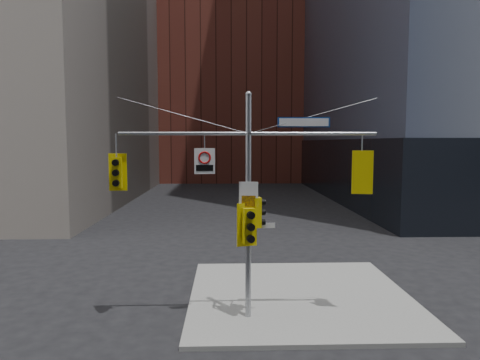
{
  "coord_description": "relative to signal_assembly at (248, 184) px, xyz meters",
  "views": [
    {
      "loc": [
        -0.68,
        -11.29,
        5.73
      ],
      "look_at": [
        -0.26,
        2.0,
        4.55
      ],
      "focal_mm": 32.0,
      "sensor_mm": 36.0,
      "label": 1
    }
  ],
  "objects": [
    {
      "name": "ground",
      "position": [
        0.0,
        -1.99,
        -4.42
      ],
      "size": [
        160.0,
        160.0,
        0.0
      ],
      "primitive_type": "plane",
      "color": "black",
      "rests_on": "ground"
    },
    {
      "name": "sidewalk_corner",
      "position": [
        2.0,
        2.01,
        -4.34
      ],
      "size": [
        8.0,
        8.0,
        0.15
      ],
      "primitive_type": "cube",
      "color": "gray",
      "rests_on": "ground"
    },
    {
      "name": "brick_midrise",
      "position": [
        0.0,
        56.01,
        9.58
      ],
      "size": [
        26.0,
        20.0,
        28.0
      ],
      "primitive_type": "cube",
      "color": "brown",
      "rests_on": "ground"
    },
    {
      "name": "signal_assembly",
      "position": [
        0.0,
        0.0,
        0.0
      ],
      "size": [
        8.0,
        0.8,
        7.3
      ],
      "color": "#94969C",
      "rests_on": "ground"
    },
    {
      "name": "traffic_light_west_arm",
      "position": [
        -4.08,
        0.01,
        0.38
      ],
      "size": [
        0.56,
        0.45,
        1.17
      ],
      "rotation": [
        0.0,
        0.0,
        0.05
      ],
      "color": "#D9C20B",
      "rests_on": "ground"
    },
    {
      "name": "traffic_light_east_arm",
      "position": [
        3.57,
        0.0,
        0.38
      ],
      "size": [
        0.65,
        0.56,
        1.36
      ],
      "rotation": [
        0.0,
        0.0,
        3.0
      ],
      "color": "#D9C20B",
      "rests_on": "ground"
    },
    {
      "name": "traffic_light_pole_side",
      "position": [
        0.32,
        0.01,
        -0.89
      ],
      "size": [
        0.41,
        0.34,
        0.95
      ],
      "rotation": [
        0.0,
        0.0,
        1.77
      ],
      "color": "#D9C20B",
      "rests_on": "ground"
    },
    {
      "name": "traffic_light_pole_front",
      "position": [
        -0.0,
        -0.27,
        -1.26
      ],
      "size": [
        0.64,
        0.6,
        1.36
      ],
      "rotation": [
        0.0,
        0.0,
        0.26
      ],
      "color": "#D9C20B",
      "rests_on": "ground"
    },
    {
      "name": "street_sign_blade",
      "position": [
        1.72,
        0.0,
        1.93
      ],
      "size": [
        1.63,
        0.12,
        0.32
      ],
      "rotation": [
        0.0,
        0.0,
        -0.04
      ],
      "color": "navy",
      "rests_on": "ground"
    },
    {
      "name": "regulatory_sign_arm",
      "position": [
        -1.36,
        -0.02,
        0.76
      ],
      "size": [
        0.64,
        0.12,
        0.8
      ],
      "rotation": [
        0.0,
        0.0,
        0.11
      ],
      "color": "silver",
      "rests_on": "ground"
    },
    {
      "name": "regulatory_sign_pole",
      "position": [
        0.0,
        -0.11,
        -0.32
      ],
      "size": [
        0.6,
        0.07,
        0.78
      ],
      "rotation": [
        0.0,
        0.0,
        -0.06
      ],
      "color": "silver",
      "rests_on": "ground"
    },
    {
      "name": "street_blade_ew",
      "position": [
        0.45,
        0.01,
        -1.31
      ],
      "size": [
        0.8,
        0.04,
        0.16
      ],
      "rotation": [
        0.0,
        0.0,
        0.0
      ],
      "color": "silver",
      "rests_on": "ground"
    },
    {
      "name": "street_blade_ns",
      "position": [
        0.0,
        0.46,
        -1.55
      ],
      "size": [
        0.1,
        0.71,
        0.14
      ],
      "rotation": [
        0.0,
        0.0,
        -0.11
      ],
      "color": "#145926",
      "rests_on": "ground"
    }
  ]
}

